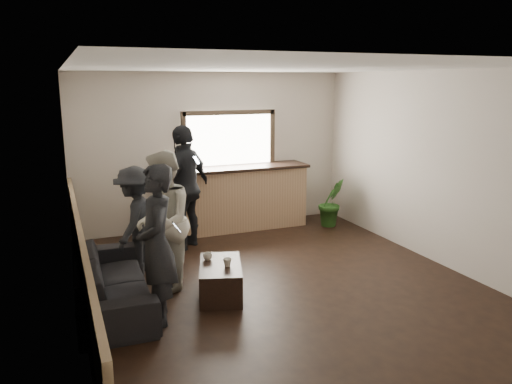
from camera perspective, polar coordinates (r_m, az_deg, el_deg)
name	(u,v)px	position (r m, az deg, el deg)	size (l,w,h in m)	color
ground	(282,285)	(6.73, 2.97, -10.55)	(5.00, 6.00, 0.01)	black
room_shell	(228,180)	(6.03, -3.23, 1.34)	(5.01, 6.01, 2.80)	silver
bar_counter	(234,194)	(9.02, -2.50, -0.25)	(2.70, 0.68, 2.13)	#A07856
sofa	(111,281)	(6.29, -16.23, -9.69)	(2.13, 0.83, 0.62)	black
coffee_table	(221,279)	(6.37, -4.07, -9.94)	(0.51, 0.92, 0.41)	black
cup_a	(208,257)	(6.43, -5.55, -7.35)	(0.12, 0.12, 0.09)	silver
cup_b	(227,262)	(6.20, -3.30, -8.04)	(0.11, 0.11, 0.10)	silver
potted_plant	(331,202)	(9.33, 8.62, -1.16)	(0.49, 0.40, 0.90)	#2D6623
person_a	(157,245)	(5.57, -11.26, -5.99)	(0.52, 0.70, 1.78)	black
person_b	(163,222)	(6.41, -10.57, -3.37)	(0.87, 1.02, 1.80)	beige
person_c	(135,221)	(7.07, -13.64, -3.23)	(0.96, 1.13, 1.52)	black
person_d	(186,187)	(8.01, -8.06, 0.55)	(1.19, 1.13, 1.98)	black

